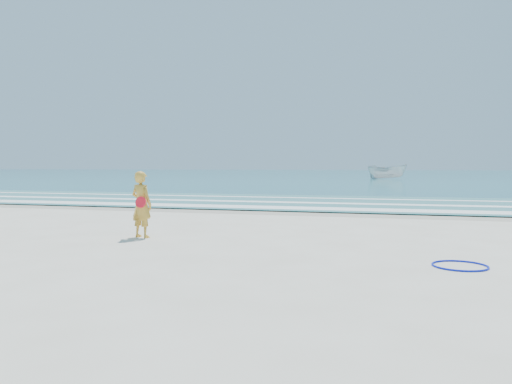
# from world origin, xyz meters

# --- Properties ---
(ground) EXTENTS (400.00, 400.00, 0.00)m
(ground) POSITION_xyz_m (0.00, 0.00, 0.00)
(ground) COLOR silver
(ground) RESTS_ON ground
(wet_sand) EXTENTS (400.00, 2.40, 0.00)m
(wet_sand) POSITION_xyz_m (0.00, 9.00, 0.00)
(wet_sand) COLOR #B2A893
(wet_sand) RESTS_ON ground
(ocean) EXTENTS (400.00, 190.00, 0.04)m
(ocean) POSITION_xyz_m (0.00, 105.00, 0.02)
(ocean) COLOR #19727F
(ocean) RESTS_ON ground
(shallow) EXTENTS (400.00, 10.00, 0.01)m
(shallow) POSITION_xyz_m (0.00, 14.00, 0.04)
(shallow) COLOR #59B7AD
(shallow) RESTS_ON ocean
(foam_near) EXTENTS (400.00, 1.40, 0.01)m
(foam_near) POSITION_xyz_m (0.00, 10.30, 0.05)
(foam_near) COLOR white
(foam_near) RESTS_ON shallow
(foam_mid) EXTENTS (400.00, 0.90, 0.01)m
(foam_mid) POSITION_xyz_m (0.00, 13.20, 0.05)
(foam_mid) COLOR white
(foam_mid) RESTS_ON shallow
(foam_far) EXTENTS (400.00, 0.60, 0.01)m
(foam_far) POSITION_xyz_m (0.00, 16.50, 0.05)
(foam_far) COLOR white
(foam_far) RESTS_ON shallow
(hoop) EXTENTS (1.07, 1.07, 0.03)m
(hoop) POSITION_xyz_m (4.80, 0.09, 0.02)
(hoop) COLOR #0A1AC4
(hoop) RESTS_ON ground
(boat) EXTENTS (5.16, 2.72, 1.90)m
(boat) POSITION_xyz_m (2.35, 56.80, 0.99)
(boat) COLOR silver
(boat) RESTS_ON ocean
(woman) EXTENTS (0.65, 0.51, 1.58)m
(woman) POSITION_xyz_m (-2.08, 1.69, 0.79)
(woman) COLOR gold
(woman) RESTS_ON ground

